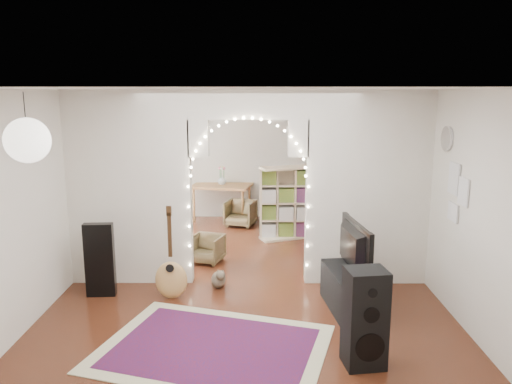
{
  "coord_description": "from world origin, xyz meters",
  "views": [
    {
      "loc": [
        0.14,
        -6.78,
        2.67
      ],
      "look_at": [
        0.1,
        0.3,
        1.24
      ],
      "focal_mm": 35.0,
      "sensor_mm": 36.0,
      "label": 1
    }
  ],
  "objects_px": {
    "acoustic_guitar": "(171,265)",
    "dining_chair_right": "(240,213)",
    "floor_speaker": "(365,318)",
    "bookcase": "(295,202)",
    "media_console": "(346,290)",
    "dining_table": "(222,188)",
    "dining_chair_left": "(207,249)"
  },
  "relations": [
    {
      "from": "acoustic_guitar",
      "to": "dining_chair_right",
      "type": "bearing_deg",
      "value": 83.36
    },
    {
      "from": "floor_speaker",
      "to": "bookcase",
      "type": "relative_size",
      "value": 0.74
    },
    {
      "from": "floor_speaker",
      "to": "media_console",
      "type": "distance_m",
      "value": 1.32
    },
    {
      "from": "media_console",
      "to": "dining_table",
      "type": "distance_m",
      "value": 4.85
    },
    {
      "from": "media_console",
      "to": "dining_chair_left",
      "type": "height_order",
      "value": "media_console"
    },
    {
      "from": "acoustic_guitar",
      "to": "floor_speaker",
      "type": "height_order",
      "value": "acoustic_guitar"
    },
    {
      "from": "floor_speaker",
      "to": "bookcase",
      "type": "xyz_separation_m",
      "value": [
        -0.37,
        4.43,
        0.17
      ]
    },
    {
      "from": "dining_chair_left",
      "to": "floor_speaker",
      "type": "bearing_deg",
      "value": -41.04
    },
    {
      "from": "dining_chair_right",
      "to": "bookcase",
      "type": "bearing_deg",
      "value": -21.73
    },
    {
      "from": "bookcase",
      "to": "dining_chair_left",
      "type": "distance_m",
      "value": 2.08
    },
    {
      "from": "media_console",
      "to": "bookcase",
      "type": "bearing_deg",
      "value": 90.67
    },
    {
      "from": "acoustic_guitar",
      "to": "dining_chair_right",
      "type": "distance_m",
      "value": 3.7
    },
    {
      "from": "floor_speaker",
      "to": "dining_chair_right",
      "type": "relative_size",
      "value": 1.73
    },
    {
      "from": "acoustic_guitar",
      "to": "bookcase",
      "type": "bearing_deg",
      "value": 62.7
    },
    {
      "from": "media_console",
      "to": "bookcase",
      "type": "xyz_separation_m",
      "value": [
        -0.41,
        3.14,
        0.42
      ]
    },
    {
      "from": "acoustic_guitar",
      "to": "floor_speaker",
      "type": "relative_size",
      "value": 1.06
    },
    {
      "from": "bookcase",
      "to": "dining_table",
      "type": "xyz_separation_m",
      "value": [
        -1.44,
        1.32,
        0.01
      ]
    },
    {
      "from": "acoustic_guitar",
      "to": "floor_speaker",
      "type": "xyz_separation_m",
      "value": [
        2.18,
        -1.61,
        0.03
      ]
    },
    {
      "from": "dining_table",
      "to": "dining_chair_left",
      "type": "distance_m",
      "value": 2.75
    },
    {
      "from": "media_console",
      "to": "dining_chair_left",
      "type": "bearing_deg",
      "value": 130.59
    },
    {
      "from": "acoustic_guitar",
      "to": "dining_table",
      "type": "xyz_separation_m",
      "value": [
        0.37,
        4.14,
        0.22
      ]
    },
    {
      "from": "bookcase",
      "to": "dining_chair_right",
      "type": "height_order",
      "value": "bookcase"
    },
    {
      "from": "acoustic_guitar",
      "to": "dining_chair_right",
      "type": "relative_size",
      "value": 1.84
    },
    {
      "from": "floor_speaker",
      "to": "dining_chair_left",
      "type": "distance_m",
      "value": 3.57
    },
    {
      "from": "dining_chair_right",
      "to": "dining_chair_left",
      "type": "bearing_deg",
      "value": -85.71
    },
    {
      "from": "media_console",
      "to": "dining_chair_left",
      "type": "distance_m",
      "value": 2.58
    },
    {
      "from": "acoustic_guitar",
      "to": "dining_table",
      "type": "bearing_deg",
      "value": 90.33
    },
    {
      "from": "media_console",
      "to": "dining_chair_left",
      "type": "relative_size",
      "value": 2.05
    },
    {
      "from": "media_console",
      "to": "dining_chair_right",
      "type": "xyz_separation_m",
      "value": [
        -1.45,
        3.94,
        0.01
      ]
    },
    {
      "from": "acoustic_guitar",
      "to": "floor_speaker",
      "type": "bearing_deg",
      "value": -30.98
    },
    {
      "from": "acoustic_guitar",
      "to": "media_console",
      "type": "distance_m",
      "value": 2.26
    },
    {
      "from": "dining_chair_left",
      "to": "dining_chair_right",
      "type": "relative_size",
      "value": 0.85
    }
  ]
}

